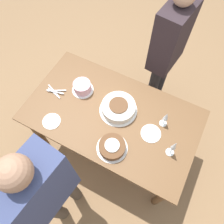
% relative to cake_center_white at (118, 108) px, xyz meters
% --- Properties ---
extents(ground_plane, '(12.00, 12.00, 0.00)m').
position_rel_cake_center_white_xyz_m(ground_plane, '(-0.03, -0.07, -0.79)').
color(ground_plane, '#8E6B47').
extents(dining_table, '(1.54, 0.89, 0.75)m').
position_rel_cake_center_white_xyz_m(dining_table, '(-0.03, -0.07, -0.15)').
color(dining_table, brown).
rests_on(dining_table, ground_plane).
extents(cake_center_white, '(0.34, 0.34, 0.10)m').
position_rel_cake_center_white_xyz_m(cake_center_white, '(0.00, 0.00, 0.00)').
color(cake_center_white, white).
rests_on(cake_center_white, dining_table).
extents(cake_front_chocolate, '(0.26, 0.26, 0.08)m').
position_rel_cake_center_white_xyz_m(cake_front_chocolate, '(0.12, -0.34, -0.01)').
color(cake_front_chocolate, white).
rests_on(cake_front_chocolate, dining_table).
extents(cake_back_decorated, '(0.20, 0.20, 0.10)m').
position_rel_cake_center_white_xyz_m(cake_back_decorated, '(-0.40, 0.04, 0.00)').
color(cake_back_decorated, white).
rests_on(cake_back_decorated, dining_table).
extents(wine_glass_near, '(0.07, 0.07, 0.18)m').
position_rel_cake_center_white_xyz_m(wine_glass_near, '(0.41, 0.06, 0.07)').
color(wine_glass_near, silver).
rests_on(wine_glass_near, dining_table).
extents(wine_glass_far, '(0.07, 0.07, 0.23)m').
position_rel_cake_center_white_xyz_m(wine_glass_far, '(0.55, -0.15, 0.10)').
color(wine_glass_far, silver).
rests_on(wine_glass_far, dining_table).
extents(dessert_plate_left, '(0.16, 0.16, 0.01)m').
position_rel_cake_center_white_xyz_m(dessert_plate_left, '(-0.47, -0.37, -0.04)').
color(dessert_plate_left, white).
rests_on(dessert_plate_left, dining_table).
extents(dessert_plate_right, '(0.17, 0.17, 0.01)m').
position_rel_cake_center_white_xyz_m(dessert_plate_right, '(0.35, -0.07, -0.04)').
color(dessert_plate_right, white).
rests_on(dessert_plate_right, dining_table).
extents(fork_pile, '(0.20, 0.11, 0.02)m').
position_rel_cake_center_white_xyz_m(fork_pile, '(-0.61, -0.10, -0.04)').
color(fork_pile, silver).
rests_on(fork_pile, dining_table).
extents(person_cutting, '(0.27, 0.42, 1.58)m').
position_rel_cake_center_white_xyz_m(person_cutting, '(-0.11, -0.87, 0.16)').
color(person_cutting, '#4C4238').
rests_on(person_cutting, ground_plane).
extents(person_watching, '(0.27, 0.43, 1.56)m').
position_rel_cake_center_white_xyz_m(person_watching, '(0.16, 0.72, 0.15)').
color(person_watching, '#232328').
rests_on(person_watching, ground_plane).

